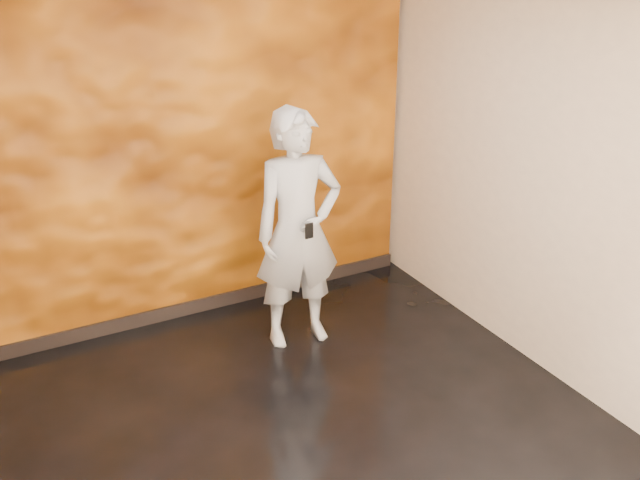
% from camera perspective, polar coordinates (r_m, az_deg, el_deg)
% --- Properties ---
extents(room, '(4.02, 4.02, 2.81)m').
position_cam_1_polar(room, '(4.23, -1.57, -0.40)').
color(room, black).
rests_on(room, ground).
extents(feature_wall, '(3.90, 0.06, 2.75)m').
position_cam_1_polar(feature_wall, '(5.95, -10.13, 6.31)').
color(feature_wall, orange).
rests_on(feature_wall, ground).
extents(baseboard, '(3.90, 0.04, 0.12)m').
position_cam_1_polar(baseboard, '(6.43, -9.17, -5.05)').
color(baseboard, black).
rests_on(baseboard, ground).
extents(man, '(0.75, 0.53, 1.93)m').
position_cam_1_polar(man, '(5.54, -1.75, 0.80)').
color(man, '#9DA3AB').
rests_on(man, ground).
extents(phone, '(0.06, 0.02, 0.12)m').
position_cam_1_polar(phone, '(5.25, -0.87, 0.74)').
color(phone, black).
rests_on(phone, man).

